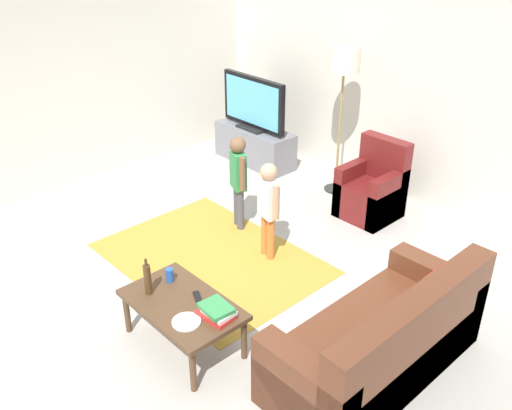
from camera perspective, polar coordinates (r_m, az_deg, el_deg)
ground at (r=5.41m, az=-4.70°, el=-8.14°), size 7.80×7.80×0.00m
wall_back at (r=6.88m, az=15.10°, el=11.62°), size 6.00×0.12×2.70m
wall_left at (r=7.24m, az=-20.51°, el=11.61°), size 0.12×6.00×2.70m
area_rug at (r=5.80m, az=-4.54°, el=-5.35°), size 2.20×1.60×0.01m
tv_stand at (r=7.84m, az=-0.13°, el=6.01°), size 1.20×0.44×0.50m
tv at (r=7.62m, az=-0.26°, el=10.18°), size 1.10×0.28×0.71m
couch at (r=4.43m, az=12.83°, el=-13.62°), size 0.80×1.80×0.86m
armchair at (r=6.58m, az=11.73°, el=1.38°), size 0.60×0.60×0.90m
floor_lamp at (r=6.68m, az=8.87°, el=13.49°), size 0.36×0.36×1.78m
child_near_tv at (r=6.05m, az=-1.80°, el=3.11°), size 0.33×0.21×1.06m
child_center at (r=5.51m, az=1.23°, el=0.28°), size 0.34×0.17×1.03m
coffee_table at (r=4.57m, az=-7.44°, el=-10.20°), size 1.00×0.60×0.42m
book_stack at (r=4.35m, az=-3.98°, el=-10.67°), size 0.30×0.22×0.10m
bottle at (r=4.61m, az=-10.87°, el=-7.33°), size 0.06×0.06×0.32m
tv_remote at (r=4.56m, az=-5.88°, el=-9.31°), size 0.17×0.12×0.02m
soda_can at (r=4.76m, az=-8.70°, el=-7.00°), size 0.07×0.07×0.12m
plate at (r=4.34m, az=-7.03°, el=-11.61°), size 0.22×0.22×0.02m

